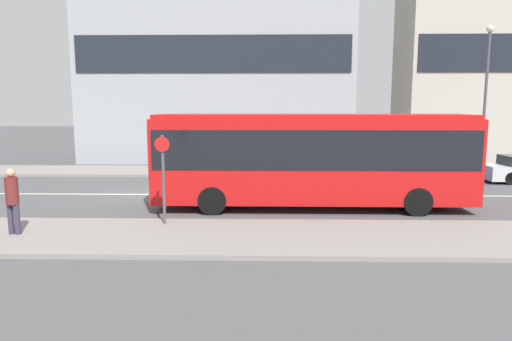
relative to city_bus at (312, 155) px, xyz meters
name	(u,v)px	position (x,y,z in m)	size (l,w,h in m)	color
ground_plane	(150,194)	(-6.41, 2.27, -1.92)	(120.00, 120.00, 0.00)	#4F4F51
sidewalk_near	(93,236)	(-6.41, -3.98, -1.86)	(44.00, 3.50, 0.13)	gray
sidewalk_far	(179,171)	(-6.41, 8.52, -1.86)	(44.00, 3.50, 0.13)	gray
lane_centerline	(150,194)	(-6.41, 2.27, -1.92)	(41.80, 0.16, 0.01)	silver
city_bus	(312,155)	(0.00, 0.00, 0.00)	(11.09, 2.55, 3.34)	red
parked_car_0	(425,169)	(5.95, 5.53, -1.26)	(4.54, 1.73, 1.42)	navy
pedestrian_near_stop	(12,197)	(-8.55, -4.05, -0.74)	(0.35, 0.34, 1.83)	#383347
bus_stop_sign	(163,172)	(-4.65, -2.87, -0.23)	(0.44, 0.12, 2.67)	#4C4C51
street_lamp	(486,85)	(9.57, 7.72, 2.73)	(0.36, 0.36, 7.49)	#4C4C51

